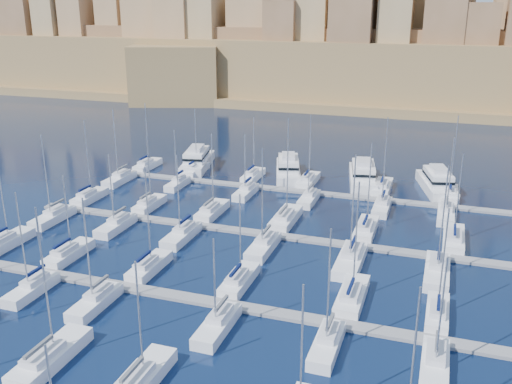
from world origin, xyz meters
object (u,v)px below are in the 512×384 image
(motor_yacht_b, at_px, (288,169))
(motor_yacht_c, at_px, (363,175))
(motor_yacht_d, at_px, (437,182))
(sailboat_2, at_px, (50,357))
(motor_yacht_a, at_px, (197,160))

(motor_yacht_b, bearing_deg, motor_yacht_c, 1.54)
(motor_yacht_b, height_order, motor_yacht_d, same)
(motor_yacht_c, relative_size, motor_yacht_d, 1.06)
(motor_yacht_c, bearing_deg, sailboat_2, -106.23)
(sailboat_2, distance_m, motor_yacht_a, 70.93)
(sailboat_2, bearing_deg, motor_yacht_d, 63.62)
(motor_yacht_a, bearing_deg, motor_yacht_b, -0.31)
(motor_yacht_a, height_order, motor_yacht_c, same)
(motor_yacht_a, height_order, motor_yacht_b, same)
(motor_yacht_b, bearing_deg, sailboat_2, -94.18)
(motor_yacht_b, xyz_separation_m, motor_yacht_c, (15.18, 0.41, 0.00))
(sailboat_2, relative_size, motor_yacht_c, 0.97)
(motor_yacht_c, bearing_deg, motor_yacht_d, -1.86)
(sailboat_2, height_order, motor_yacht_d, sailboat_2)
(motor_yacht_a, distance_m, motor_yacht_d, 49.63)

